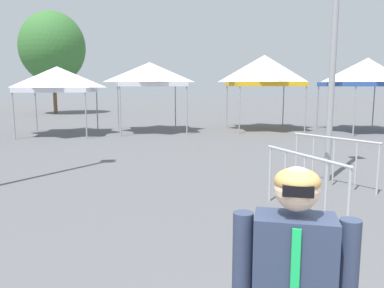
% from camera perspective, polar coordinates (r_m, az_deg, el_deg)
% --- Properties ---
extents(canopy_tent_left_of_center, '(3.21, 3.21, 3.01)m').
position_cam_1_polar(canopy_tent_left_of_center, '(18.35, -19.07, 8.92)').
color(canopy_tent_left_of_center, '#9E9EA3').
rests_on(canopy_tent_left_of_center, ground).
extents(canopy_tent_far_left, '(3.30, 3.30, 3.25)m').
position_cam_1_polar(canopy_tent_far_left, '(18.64, -6.18, 10.07)').
color(canopy_tent_far_left, '#9E9EA3').
rests_on(canopy_tent_far_left, ground).
extents(canopy_tent_behind_left, '(3.40, 3.40, 3.65)m').
position_cam_1_polar(canopy_tent_behind_left, '(19.80, 10.52, 10.49)').
color(canopy_tent_behind_left, '#9E9EA3').
rests_on(canopy_tent_behind_left, ground).
extents(canopy_tent_right_of_center, '(3.46, 3.46, 3.46)m').
position_cam_1_polar(canopy_tent_right_of_center, '(20.30, 24.23, 9.54)').
color(canopy_tent_right_of_center, '#9E9EA3').
rests_on(canopy_tent_right_of_center, ground).
extents(tree_behind_tents_right, '(4.89, 4.89, 7.72)m').
position_cam_1_polar(tree_behind_tents_right, '(32.23, -19.71, 13.14)').
color(tree_behind_tents_right, brown).
rests_on(tree_behind_tents_right, ground).
extents(crowd_barrier_by_lift, '(0.56, 2.05, 1.08)m').
position_cam_1_polar(crowd_barrier_by_lift, '(6.71, 16.09, -4.14)').
color(crowd_barrier_by_lift, '#B7BABF').
rests_on(crowd_barrier_by_lift, ground).
extents(crowd_barrier_near_person, '(1.08, 1.85, 1.08)m').
position_cam_1_polar(crowd_barrier_near_person, '(9.09, 20.03, -1.05)').
color(crowd_barrier_near_person, '#B7BABF').
rests_on(crowd_barrier_near_person, ground).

